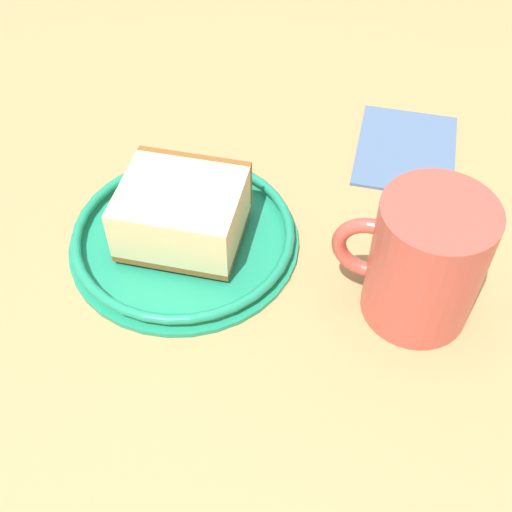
{
  "coord_description": "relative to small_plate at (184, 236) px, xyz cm",
  "views": [
    {
      "loc": [
        26.59,
        10.38,
        40.25
      ],
      "look_at": [
        -4.42,
        1.99,
        3.0
      ],
      "focal_mm": 45.93,
      "sensor_mm": 36.0,
      "label": 1
    }
  ],
  "objects": [
    {
      "name": "folded_napkin",
      "position": [
        -16.47,
        16.29,
        -0.53
      ],
      "size": [
        12.09,
        9.51,
        0.6
      ],
      "primitive_type": "cube",
      "rotation": [
        0.0,
        0.0,
        0.04
      ],
      "color": "slate",
      "rests_on": "ground_plane"
    },
    {
      "name": "tea_mug",
      "position": [
        1.57,
        18.73,
        4.47
      ],
      "size": [
        8.02,
        10.86,
        10.41
      ],
      "color": "#BF4C3F",
      "rests_on": "ground_plane"
    },
    {
      "name": "ground_plane",
      "position": [
        6.75,
        4.73,
        -2.3
      ],
      "size": [
        148.29,
        148.29,
        2.94
      ],
      "primitive_type": "cube",
      "color": "tan"
    },
    {
      "name": "cake_slice",
      "position": [
        -0.27,
        -0.01,
        2.58
      ],
      "size": [
        8.76,
        9.76,
        4.97
      ],
      "color": "brown",
      "rests_on": "small_plate"
    },
    {
      "name": "small_plate",
      "position": [
        0.0,
        0.0,
        0.0
      ],
      "size": [
        18.8,
        18.8,
        1.7
      ],
      "color": "#1E8C66",
      "rests_on": "ground_plane"
    }
  ]
}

